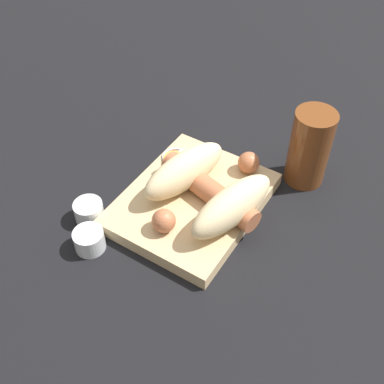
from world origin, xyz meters
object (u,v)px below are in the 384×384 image
at_px(bread_roll, 207,188).
at_px(food_tray, 192,202).
at_px(condiment_cup_far, 89,241).
at_px(drink_glass, 309,148).
at_px(sausage, 209,190).
at_px(condiment_cup_near, 89,212).

bearing_deg(bread_roll, food_tray, -82.94).
xyz_separation_m(food_tray, bread_roll, (-0.00, 0.02, 0.04)).
bearing_deg(condiment_cup_far, drink_glass, 145.86).
bearing_deg(sausage, condiment_cup_near, -50.98).
height_order(food_tray, sausage, sausage).
height_order(condiment_cup_near, drink_glass, drink_glass).
relative_size(condiment_cup_near, condiment_cup_far, 1.00).
distance_m(bread_roll, sausage, 0.02).
xyz_separation_m(condiment_cup_near, condiment_cup_far, (0.04, 0.04, 0.00)).
distance_m(condiment_cup_far, drink_glass, 0.35).
bearing_deg(sausage, condiment_cup_far, -33.87).
bearing_deg(food_tray, sausage, 115.88).
xyz_separation_m(bread_roll, condiment_cup_near, (0.10, -0.14, -0.04)).
height_order(bread_roll, condiment_cup_far, bread_roll).
xyz_separation_m(sausage, condiment_cup_near, (0.11, -0.14, -0.02)).
bearing_deg(condiment_cup_far, food_tray, 150.59).
bearing_deg(condiment_cup_far, bread_roll, 144.24).
height_order(sausage, condiment_cup_near, sausage).
bearing_deg(food_tray, drink_glass, 141.82).
bearing_deg(condiment_cup_near, condiment_cup_far, 41.16).
xyz_separation_m(condiment_cup_far, drink_glass, (-0.29, 0.19, 0.05)).
relative_size(condiment_cup_near, drink_glass, 0.34).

